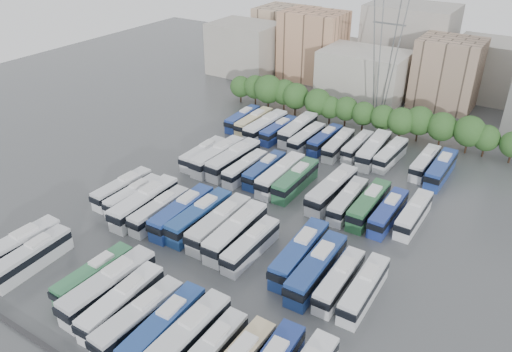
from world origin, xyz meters
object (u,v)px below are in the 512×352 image
Objects in this scene: bus_r1_s1 at (134,196)px; bus_r2_s1 at (203,154)px; bus_r3_s1 at (254,122)px; bus_r2_s12 at (388,212)px; bus_r1_s6 at (219,223)px; bus_r1_s10 at (300,253)px; bus_r1_s4 at (182,212)px; electricity_pylon at (388,36)px; bus_r0_s6 at (122,302)px; bus_r0_s8 at (164,327)px; bus_r0_s5 at (109,286)px; bus_r1_s12 at (339,280)px; bus_r1_s8 at (251,245)px; bus_r2_s11 at (369,204)px; bus_r0_s0 at (16,248)px; bus_r2_s9 at (332,190)px; bus_r1_s5 at (200,216)px; bus_r2_s13 at (414,214)px; bus_r1_s3 at (160,210)px; bus_r3_s4 at (298,129)px; bus_r3_s6 at (325,139)px; bus_r2_s4 at (245,168)px; bus_r3_s3 at (279,130)px; bus_r1_s0 at (122,188)px; bus_r0_s9 at (186,338)px; bus_r1_s13 at (364,289)px; bus_r1_s7 at (236,232)px; bus_r3_s8 at (358,146)px; bus_r3_s12 at (425,163)px; bus_r2_s2 at (218,156)px; bus_r1_s2 at (145,203)px; bus_r2_s3 at (234,159)px; bus_r2_s6 at (281,175)px; bus_r3_s7 at (338,145)px; bus_r3_s9 at (374,150)px; bus_r2_s7 at (296,180)px; bus_r3_s2 at (266,126)px; bus_r0_s1 at (32,257)px; bus_r0_s7 at (139,318)px; bus_r2_s5 at (264,170)px; bus_r1_s11 at (317,268)px; bus_r3_s13 at (441,169)px; bus_r3_s10 at (390,154)px.

bus_r2_s1 is at bearing 90.04° from bus_r1_s1.
bus_r2_s12 is at bearing -27.09° from bus_r3_s1.
bus_r1_s6 is 13.28m from bus_r1_s10.
bus_r1_s4 is at bearing -60.94° from bus_r2_s1.
bus_r0_s6 is at bearing -92.81° from electricity_pylon.
bus_r1_s6 reaches higher than bus_r0_s8.
bus_r1_s6 is at bearing 87.92° from bus_r0_s6.
bus_r1_s12 is at bearing 37.60° from bus_r0_s5.
bus_r1_s8 is 20.98m from bus_r2_s11.
bus_r2_s9 reaches higher than bus_r0_s0.
bus_r2_s13 is at bearing 35.22° from bus_r1_s5.
bus_r3_s1 is at bearing 90.44° from bus_r1_s1.
bus_r1_s10 is at bearing 4.67° from bus_r1_s3.
bus_r0_s6 is 1.13× the size of bus_r1_s1.
bus_r3_s4 reaches higher than bus_r3_s6.
bus_r2_s4 is 0.97× the size of bus_r2_s13.
bus_r1_s12 is 46.76m from bus_r3_s3.
bus_r0_s5 is 37.88m from bus_r2_s1.
bus_r0_s0 reaches higher than bus_r1_s0.
bus_r0_s9 reaches higher than bus_r1_s13.
bus_r2_s4 is (-9.87, 17.19, -0.30)m from bus_r1_s7.
bus_r3_s12 is (13.07, -0.03, 0.07)m from bus_r3_s8.
bus_r2_s2 reaches higher than bus_r2_s11.
bus_r1_s2 is 39.44m from bus_r3_s6.
bus_r2_s3 is at bearing 148.74° from bus_r1_s13.
bus_r1_s12 is 0.88× the size of bus_r2_s6.
bus_r2_s11 is 1.10× the size of bus_r3_s7.
bus_r3_s9 reaches higher than bus_r1_s3.
bus_r2_s7 is 16.66m from bus_r2_s12.
bus_r3_s3 is (0.03, 36.14, -0.07)m from bus_r1_s3.
bus_r3_s2 reaches higher than bus_r1_s12.
bus_r0_s1 reaches higher than bus_r1_s12.
bus_r0_s7 is at bearing -70.95° from bus_r3_s2.
bus_r2_s7 is at bearing -177.28° from bus_r2_s9.
bus_r1_s2 is at bearing -117.18° from bus_r2_s5.
bus_r2_s12 is at bearing 31.67° from bus_r1_s3.
bus_r3_s6 is at bearing 68.52° from bus_r1_s2.
bus_r0_s7 is at bearing -80.85° from bus_r1_s6.
bus_r3_s12 is at bearing 44.01° from bus_r1_s0.
bus_r1_s4 is (3.44, 1.28, 0.20)m from bus_r1_s3.
bus_r2_s7 is 1.09× the size of bus_r3_s12.
bus_r2_s7 is at bearing 100.94° from bus_r0_s9.
bus_r0_s8 is 0.95× the size of bus_r1_s11.
bus_r2_s13 is at bearing 40.88° from bus_r0_s1.
bus_r1_s0 is 13.18m from bus_r1_s4.
bus_r3_s13 is (22.81, -0.46, 0.18)m from bus_r3_s6.
bus_r0_s7 is 24.68m from bus_r1_s12.
bus_r3_s10 is at bearing 39.84° from bus_r2_s3.
bus_r2_s13 is (36.38, 19.99, -0.28)m from bus_r1_s2.
bus_r2_s12 is at bearing -5.34° from bus_r2_s11.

